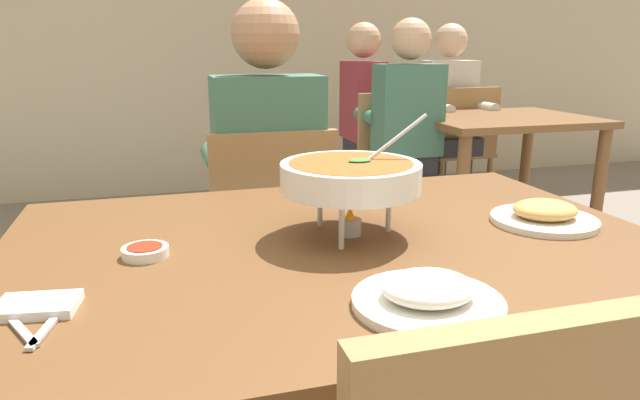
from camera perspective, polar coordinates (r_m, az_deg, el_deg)
The scene contains 18 objects.
cafe_rear_partition at distance 4.73m, azimuth -12.53°, elevation 19.05°, with size 10.00×0.10×3.00m, color beige.
dining_table_main at distance 1.23m, azimuth 1.96°, elevation -8.44°, with size 1.39×0.99×0.76m.
chair_diner_main at distance 2.00m, azimuth -5.08°, elevation -3.82°, with size 0.44×0.44×0.90m.
diner_main at distance 1.96m, azimuth -5.43°, elevation 3.00°, with size 0.40×0.45×1.31m.
curry_bowl at distance 1.20m, azimuth 3.12°, elevation 2.33°, with size 0.33×0.30×0.26m.
rice_plate at distance 0.91m, azimuth 10.86°, elevation -9.43°, with size 0.24×0.24×0.06m.
appetizer_plate at distance 1.40m, azimuth 21.75°, elevation -1.41°, with size 0.24×0.24×0.06m.
sauce_dish at distance 1.15m, azimuth -17.26°, elevation -4.97°, with size 0.09×0.09×0.02m.
napkin_folded at distance 0.99m, azimuth -26.69°, elevation -9.55°, with size 0.12×0.08×0.02m, color white.
fork_utensil at distance 0.95m, azimuth -28.37°, elevation -11.03°, with size 0.01×0.17×0.01m, color silver.
spoon_utensil at distance 0.94m, azimuth -25.36°, elevation -10.93°, with size 0.01×0.17×0.01m, color silver.
dining_table_far at distance 3.54m, azimuth 17.83°, elevation 5.85°, with size 1.00×0.80×0.76m.
chair_bg_left at distance 3.75m, azimuth 6.62°, elevation 5.18°, with size 0.48×0.48×0.90m.
chair_bg_middle at distance 4.04m, azimuth 13.99°, elevation 5.55°, with size 0.45×0.45×0.90m.
chair_bg_right at distance 3.32m, azimuth 7.81°, elevation 3.82°, with size 0.48×0.48×0.90m.
patron_bg_left at distance 3.75m, azimuth 4.87°, elevation 8.87°, with size 0.45×0.40×1.31m.
patron_bg_middle at distance 3.98m, azimuth 12.97°, elevation 8.91°, with size 0.40×0.45×1.31m.
patron_bg_right at distance 3.23m, azimuth 8.55°, elevation 7.73°, with size 0.40×0.45×1.31m.
Camera 1 is at (-0.35, -1.07, 1.16)m, focal length 31.64 mm.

